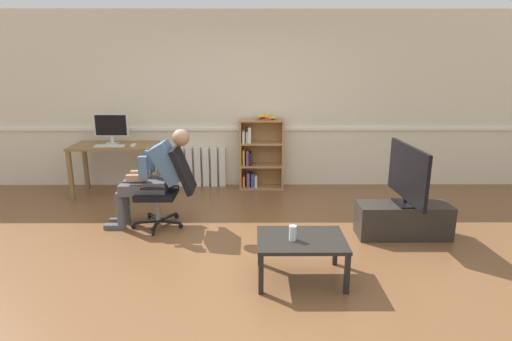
# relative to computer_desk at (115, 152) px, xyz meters

# --- Properties ---
(ground_plane) EXTENTS (18.00, 18.00, 0.00)m
(ground_plane) POSITION_rel_computer_desk_xyz_m (1.94, -2.15, -0.65)
(ground_plane) COLOR brown
(back_wall) EXTENTS (12.00, 0.13, 2.70)m
(back_wall) POSITION_rel_computer_desk_xyz_m (1.94, 0.50, 0.70)
(back_wall) COLOR beige
(back_wall) RESTS_ON ground_plane
(computer_desk) EXTENTS (1.23, 0.64, 0.76)m
(computer_desk) POSITION_rel_computer_desk_xyz_m (0.00, 0.00, 0.00)
(computer_desk) COLOR olive
(computer_desk) RESTS_ON ground_plane
(imac_monitor) EXTENTS (0.50, 0.14, 0.45)m
(imac_monitor) POSITION_rel_computer_desk_xyz_m (-0.05, 0.08, 0.37)
(imac_monitor) COLOR silver
(imac_monitor) RESTS_ON computer_desk
(keyboard) EXTENTS (0.42, 0.12, 0.02)m
(keyboard) POSITION_rel_computer_desk_xyz_m (-0.02, -0.14, 0.12)
(keyboard) COLOR white
(keyboard) RESTS_ON computer_desk
(computer_mouse) EXTENTS (0.06, 0.10, 0.03)m
(computer_mouse) POSITION_rel_computer_desk_xyz_m (0.32, -0.12, 0.13)
(computer_mouse) COLOR white
(computer_mouse) RESTS_ON computer_desk
(bookshelf) EXTENTS (0.68, 0.29, 1.16)m
(bookshelf) POSITION_rel_computer_desk_xyz_m (2.14, 0.29, -0.10)
(bookshelf) COLOR #AD7F4C
(bookshelf) RESTS_ON ground_plane
(radiator) EXTENTS (0.76, 0.08, 0.63)m
(radiator) POSITION_rel_computer_desk_xyz_m (1.23, 0.39, -0.33)
(radiator) COLOR white
(radiator) RESTS_ON ground_plane
(office_chair) EXTENTS (0.77, 0.61, 0.98)m
(office_chair) POSITION_rel_computer_desk_xyz_m (1.05, -1.29, -0.12)
(office_chair) COLOR black
(office_chair) RESTS_ON ground_plane
(person_seated) EXTENTS (1.05, 0.40, 1.19)m
(person_seated) POSITION_rel_computer_desk_xyz_m (0.88, -1.29, -0.00)
(person_seated) COLOR #4C4C51
(person_seated) RESTS_ON ground_plane
(tv_stand) EXTENTS (1.04, 0.37, 0.39)m
(tv_stand) POSITION_rel_computer_desk_xyz_m (3.77, -1.62, -0.45)
(tv_stand) COLOR #2D2823
(tv_stand) RESTS_ON ground_plane
(tv_screen) EXTENTS (0.21, 0.99, 0.67)m
(tv_screen) POSITION_rel_computer_desk_xyz_m (3.77, -1.62, 0.10)
(tv_screen) COLOR black
(tv_screen) RESTS_ON tv_stand
(coffee_table) EXTENTS (0.80, 0.59, 0.40)m
(coffee_table) POSITION_rel_computer_desk_xyz_m (2.50, -2.57, -0.29)
(coffee_table) COLOR black
(coffee_table) RESTS_ON ground_plane
(drinking_glass) EXTENTS (0.07, 0.07, 0.14)m
(drinking_glass) POSITION_rel_computer_desk_xyz_m (2.41, -2.61, -0.18)
(drinking_glass) COLOR silver
(drinking_glass) RESTS_ON coffee_table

